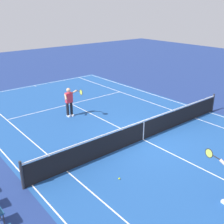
{
  "coord_description": "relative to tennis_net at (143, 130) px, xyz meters",
  "views": [
    {
      "loc": [
        -7.9,
        8.35,
        5.86
      ],
      "look_at": [
        1.88,
        0.34,
        0.9
      ],
      "focal_mm": 43.67,
      "sensor_mm": 36.0,
      "label": 1
    }
  ],
  "objects": [
    {
      "name": "tennis_net",
      "position": [
        0.0,
        0.0,
        0.0
      ],
      "size": [
        0.1,
        11.7,
        1.08
      ],
      "color": "#2D2D33",
      "rests_on": "ground_plane"
    },
    {
      "name": "court_slab",
      "position": [
        0.0,
        0.0,
        -0.49
      ],
      "size": [
        24.2,
        11.4,
        0.0
      ],
      "primitive_type": "cube",
      "color": "#1E4C93",
      "rests_on": "ground_plane"
    },
    {
      "name": "tennis_player_near",
      "position": [
        4.66,
        1.11,
        0.44
      ],
      "size": [
        1.08,
        0.78,
        1.7
      ],
      "color": "black",
      "rests_on": "ground_plane"
    },
    {
      "name": "tennis_ball",
      "position": [
        -1.67,
        2.91,
        -0.46
      ],
      "size": [
        0.07,
        0.07,
        0.07
      ],
      "primitive_type": "sphere",
      "color": "#CCE01E",
      "rests_on": "ground_plane"
    },
    {
      "name": "ground_plane",
      "position": [
        0.0,
        0.0,
        -0.49
      ],
      "size": [
        60.0,
        60.0,
        0.0
      ],
      "primitive_type": "plane",
      "color": "navy"
    },
    {
      "name": "court_line_markings",
      "position": [
        0.0,
        0.0,
        -0.49
      ],
      "size": [
        23.85,
        11.05,
        0.01
      ],
      "color": "white",
      "rests_on": "ground_plane"
    }
  ]
}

